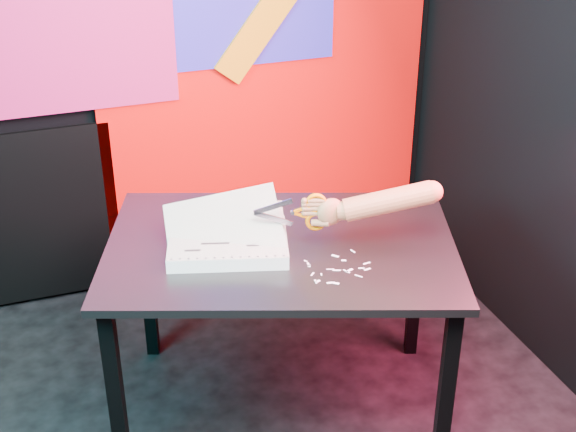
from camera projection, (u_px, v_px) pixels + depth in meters
name	position (u px, v px, depth m)	size (l,w,h in m)	color
room	(205.00, 138.00, 2.18)	(3.01, 3.01, 2.71)	black
backdrop	(142.00, 101.00, 3.60)	(2.88, 0.05, 2.08)	red
work_table	(281.00, 264.00, 2.91)	(1.46, 1.20, 0.75)	black
printout_stack	(228.00, 243.00, 2.83)	(0.48, 0.41, 0.22)	silver
scissors	(311.00, 212.00, 2.78)	(0.25, 0.09, 0.15)	#97A0B0
hand_forearm	(378.00, 203.00, 2.77)	(0.46, 0.19, 0.17)	#91643F
paper_clippings	(338.00, 269.00, 2.72)	(0.23, 0.20, 0.00)	white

